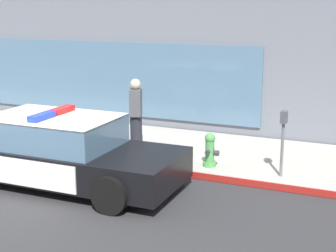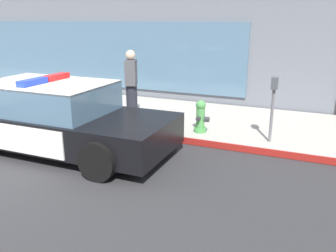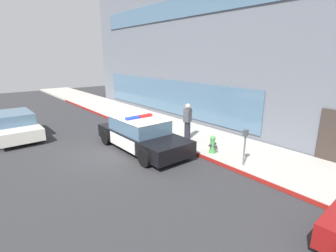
{
  "view_description": "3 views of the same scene",
  "coord_description": "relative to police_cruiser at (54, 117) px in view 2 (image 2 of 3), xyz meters",
  "views": [
    {
      "loc": [
        6.14,
        -6.79,
        3.47
      ],
      "look_at": [
        2.21,
        2.26,
        1.09
      ],
      "focal_mm": 52.91,
      "sensor_mm": 36.0,
      "label": 1
    },
    {
      "loc": [
        5.27,
        -4.36,
        2.59
      ],
      "look_at": [
        2.53,
        1.94,
        0.49
      ],
      "focal_mm": 37.62,
      "sensor_mm": 36.0,
      "label": 2
    },
    {
      "loc": [
        9.38,
        -4.67,
        3.97
      ],
      "look_at": [
        0.62,
        2.36,
        0.87
      ],
      "focal_mm": 27.07,
      "sensor_mm": 36.0,
      "label": 3
    }
  ],
  "objects": [
    {
      "name": "parking_meter",
      "position": [
        4.05,
        1.76,
        0.4
      ],
      "size": [
        0.12,
        0.18,
        1.34
      ],
      "color": "slate",
      "rests_on": "sidewalk"
    },
    {
      "name": "curb_red_paint",
      "position": [
        -0.41,
        1.32,
        -0.6
      ],
      "size": [
        28.8,
        0.04,
        0.14
      ],
      "primitive_type": "cube",
      "color": "maroon",
      "rests_on": "ground"
    },
    {
      "name": "pedestrian_on_sidewalk",
      "position": [
        0.55,
        2.25,
        0.33
      ],
      "size": [
        0.38,
        0.47,
        1.71
      ],
      "rotation": [
        0.0,
        0.0,
        3.5
      ],
      "color": "#23232D",
      "rests_on": "sidewalk"
    },
    {
      "name": "ground",
      "position": [
        -0.41,
        -1.01,
        -0.68
      ],
      "size": [
        48.0,
        48.0,
        0.0
      ],
      "primitive_type": "plane",
      "color": "#303033"
    },
    {
      "name": "fire_hydrant",
      "position": [
        2.53,
        1.81,
        -0.18
      ],
      "size": [
        0.34,
        0.39,
        0.73
      ],
      "color": "#4C994C",
      "rests_on": "sidewalk"
    },
    {
      "name": "police_cruiser",
      "position": [
        0.0,
        0.0,
        0.0
      ],
      "size": [
        4.85,
        2.11,
        1.49
      ],
      "rotation": [
        0.0,
        0.0,
        0.01
      ],
      "color": "black",
      "rests_on": "ground"
    },
    {
      "name": "sidewalk",
      "position": [
        -0.41,
        2.98,
        -0.6
      ],
      "size": [
        48.0,
        3.28,
        0.15
      ],
      "primitive_type": "cube",
      "color": "#B2ADA3",
      "rests_on": "ground"
    }
  ]
}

